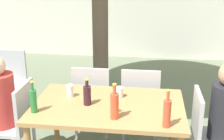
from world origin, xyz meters
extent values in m
cylinder|color=brown|center=(-0.28, 1.30, 1.12)|extent=(0.21, 0.21, 2.24)
cube|color=#B27F4C|center=(0.00, 0.00, 0.73)|extent=(1.45, 0.94, 0.04)
cylinder|color=#B27F4C|center=(-0.67, 0.41, 0.35)|extent=(0.06, 0.06, 0.71)
cylinder|color=#B27F4C|center=(0.67, 0.41, 0.35)|extent=(0.06, 0.06, 0.71)
cube|color=#B2B2B7|center=(-1.05, 0.00, 0.44)|extent=(0.44, 0.44, 0.04)
cube|color=#B2B2B7|center=(-0.85, 0.00, 0.68)|extent=(0.04, 0.44, 0.45)
cylinder|color=#B2B2B7|center=(-1.24, 0.19, 0.21)|extent=(0.04, 0.04, 0.42)
cylinder|color=#B2B2B7|center=(-0.86, 0.19, 0.21)|extent=(0.04, 0.04, 0.42)
cube|color=#B2B2B7|center=(1.05, 0.00, 0.44)|extent=(0.44, 0.44, 0.04)
cube|color=#B2B2B7|center=(0.85, 0.00, 0.68)|extent=(0.04, 0.44, 0.45)
cube|color=#B2B2B7|center=(-0.29, 0.79, 0.44)|extent=(0.44, 0.44, 0.04)
cube|color=#B2B2B7|center=(-0.29, 0.59, 0.68)|extent=(0.44, 0.04, 0.45)
cylinder|color=#B2B2B7|center=(-0.10, 0.98, 0.21)|extent=(0.04, 0.04, 0.42)
cylinder|color=#B2B2B7|center=(-0.48, 0.98, 0.21)|extent=(0.04, 0.04, 0.42)
cylinder|color=#B2B2B7|center=(-0.10, 0.60, 0.21)|extent=(0.04, 0.04, 0.42)
cylinder|color=#B2B2B7|center=(-0.48, 0.60, 0.21)|extent=(0.04, 0.04, 0.42)
cube|color=#B2B2B7|center=(0.29, 0.79, 0.44)|extent=(0.44, 0.44, 0.04)
cube|color=#B2B2B7|center=(0.29, 0.59, 0.68)|extent=(0.44, 0.04, 0.45)
cylinder|color=#B2B2B7|center=(0.48, 0.98, 0.21)|extent=(0.04, 0.04, 0.42)
cylinder|color=#B2B2B7|center=(0.10, 0.98, 0.21)|extent=(0.04, 0.04, 0.42)
cylinder|color=#B2B2B7|center=(0.48, 0.60, 0.21)|extent=(0.04, 0.04, 0.42)
cylinder|color=#B2B2B7|center=(0.10, 0.60, 0.21)|extent=(0.04, 0.04, 0.42)
cube|color=#B2B2B7|center=(-1.55, 1.04, 0.44)|extent=(0.44, 0.44, 0.04)
cube|color=#B2B2B7|center=(-1.55, 1.24, 0.68)|extent=(0.44, 0.04, 0.45)
cylinder|color=#B2B2B7|center=(-1.36, 0.85, 0.21)|extent=(0.04, 0.04, 0.42)
cylinder|color=#B2B2B7|center=(-1.74, 1.23, 0.21)|extent=(0.04, 0.04, 0.42)
cylinder|color=#B2B2B7|center=(-1.36, 1.23, 0.21)|extent=(0.04, 0.04, 0.42)
cylinder|color=#C63833|center=(-1.11, 0.00, 0.73)|extent=(0.32, 0.32, 0.55)
cylinder|color=#287A38|center=(-0.65, -0.25, 0.85)|extent=(0.06, 0.06, 0.21)
cylinder|color=#287A38|center=(-0.65, -0.25, 1.00)|extent=(0.03, 0.03, 0.07)
cylinder|color=gold|center=(-0.65, -0.25, 1.04)|extent=(0.03, 0.03, 0.01)
cylinder|color=#331923|center=(-0.20, -0.03, 0.84)|extent=(0.08, 0.08, 0.19)
cylinder|color=#331923|center=(-0.20, -0.03, 0.97)|extent=(0.03, 0.03, 0.07)
cylinder|color=gold|center=(-0.20, -0.03, 1.01)|extent=(0.04, 0.04, 0.01)
cylinder|color=#DB4C2D|center=(0.10, -0.28, 0.86)|extent=(0.08, 0.08, 0.23)
cylinder|color=#DB4C2D|center=(0.10, -0.28, 1.02)|extent=(0.03, 0.03, 0.08)
cylinder|color=gold|center=(0.10, -0.28, 1.07)|extent=(0.04, 0.04, 0.01)
cylinder|color=#DB4C2D|center=(0.54, -0.37, 0.87)|extent=(0.07, 0.07, 0.24)
cylinder|color=#DB4C2D|center=(0.54, -0.37, 1.03)|extent=(0.03, 0.03, 0.08)
cylinder|color=gold|center=(0.54, -0.37, 1.07)|extent=(0.03, 0.03, 0.01)
cylinder|color=silver|center=(0.09, 0.19, 0.80)|extent=(0.08, 0.08, 0.11)
cylinder|color=silver|center=(0.08, -0.17, 0.80)|extent=(0.07, 0.07, 0.10)
cylinder|color=silver|center=(-0.41, 0.13, 0.81)|extent=(0.07, 0.07, 0.13)
camera|label=1|loc=(0.38, -2.72, 2.03)|focal=50.00mm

